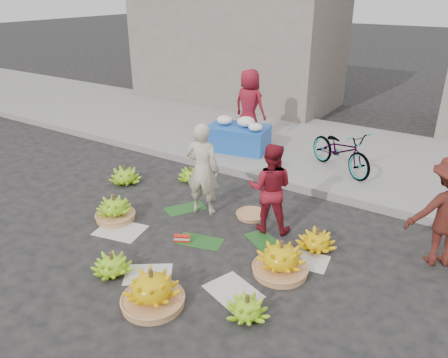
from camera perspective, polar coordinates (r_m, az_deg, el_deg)
The scene contains 23 objects.
ground at distance 6.49m, azimuth -1.41°, elevation -7.63°, with size 80.00×80.00×0.00m, color black.
curb at distance 8.16m, azimuth 7.28°, elevation -0.29°, with size 40.00×0.25×0.15m, color gray.
sidewalk at distance 9.97m, azimuth 12.61°, elevation 3.82°, with size 40.00×4.00×0.12m, color gray.
building_left at distance 13.82m, azimuth 1.66°, elevation 18.18°, with size 6.00×3.00×4.00m, color gray.
newspaper_scatter at distance 5.96m, azimuth -5.81°, elevation -10.97°, with size 3.20×1.80×0.00m, color silver, non-canonical shape.
banana_leaves at distance 6.68m, azimuth -1.16°, elevation -6.60°, with size 2.00×1.00×0.00m, color #184A19, non-canonical shape.
banana_bunch_0 at distance 7.09m, azimuth -14.09°, elevation -3.82°, with size 0.61×0.61×0.43m.
banana_bunch_1 at distance 5.86m, azimuth -14.41°, elevation -10.82°, with size 0.64×0.64×0.32m.
banana_bunch_2 at distance 5.22m, azimuth -9.38°, elevation -14.06°, with size 0.84×0.84×0.49m.
banana_bunch_3 at distance 5.06m, azimuth 3.02°, elevation -16.50°, with size 0.58×0.58×0.30m.
banana_bunch_4 at distance 5.70m, azimuth 7.41°, elevation -10.36°, with size 0.79×0.79×0.48m.
banana_bunch_5 at distance 6.30m, azimuth 11.99°, elevation -7.83°, with size 0.66×0.66×0.32m.
banana_bunch_6 at distance 8.35m, azimuth -12.82°, elevation 0.45°, with size 0.58×0.58×0.35m.
banana_bunch_7 at distance 8.26m, azimuth -4.39°, elevation 0.49°, with size 0.51×0.51×0.28m.
basket_spare at distance 7.04m, azimuth 3.60°, elevation -4.70°, with size 0.47×0.47×0.05m, color #B07749.
incense_stack at distance 6.40m, azimuth -5.50°, elevation -7.70°, with size 0.23×0.07×0.09m, color red.
vendor_cream at distance 6.87m, azimuth -2.81°, elevation 1.27°, with size 0.55×0.36×1.51m, color beige.
vendor_red at distance 6.41m, azimuth 6.05°, elevation -1.22°, with size 0.67×0.52×1.38m, color maroon.
man_striped at distance 6.27m, azimuth 27.12°, elevation -3.89°, with size 0.97×0.56×1.50m, color maroon.
flower_table at distance 9.45m, azimuth 1.90°, elevation 5.61°, with size 1.38×1.00×0.73m.
grey_bucket at distance 9.92m, azimuth -2.53°, elevation 5.75°, with size 0.32×0.32×0.36m, color slate.
flower_vendor at distance 9.99m, azimuth 3.33°, elevation 9.60°, with size 0.79×0.51×1.61m, color maroon.
bicycle at distance 8.60m, azimuth 15.03°, elevation 3.68°, with size 1.58×0.55×0.83m, color gray.
Camera 1 is at (3.13, -4.56, 3.41)m, focal length 35.00 mm.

